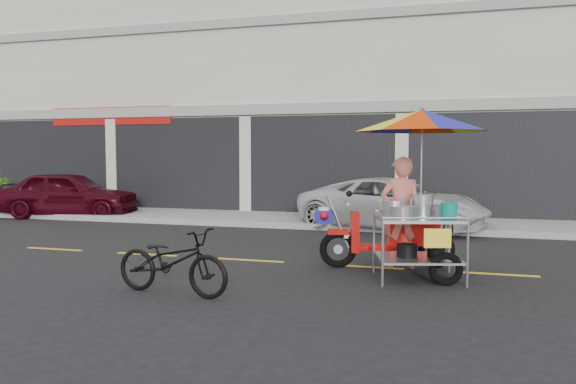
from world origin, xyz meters
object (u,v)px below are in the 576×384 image
(near_bicycle, at_px, (172,261))
(food_vendor_rig, at_px, (412,170))
(white_pickup, at_px, (393,204))
(maroon_sedan, at_px, (69,194))

(near_bicycle, xyz_separation_m, food_vendor_rig, (2.91, 2.11, 1.16))
(white_pickup, xyz_separation_m, food_vendor_rig, (0.76, -4.98, 0.97))
(maroon_sedan, height_order, food_vendor_rig, food_vendor_rig)
(food_vendor_rig, bearing_deg, near_bicycle, -158.90)
(maroon_sedan, relative_size, white_pickup, 0.87)
(white_pickup, relative_size, food_vendor_rig, 1.56)
(near_bicycle, bearing_deg, white_pickup, -9.32)
(near_bicycle, distance_m, food_vendor_rig, 3.77)
(white_pickup, bearing_deg, food_vendor_rig, -157.81)
(white_pickup, height_order, near_bicycle, white_pickup)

